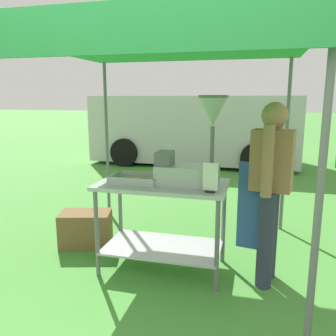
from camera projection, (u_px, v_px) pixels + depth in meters
ground_plane at (225, 171)px, 7.97m from camera, size 70.00×70.00×0.00m
stall_canopy at (165, 48)px, 3.09m from camera, size 2.56×2.66×2.16m
donut_cart at (163, 208)px, 3.29m from camera, size 1.20×0.67×0.86m
donut_tray at (136, 180)px, 3.24m from camera, size 0.45×0.29×0.07m
donut_fryer at (194, 153)px, 3.08m from camera, size 0.63×0.28×0.80m
menu_sign at (210, 180)px, 2.89m from camera, size 0.13×0.05×0.25m
vendor at (270, 185)px, 2.99m from camera, size 0.46×0.54×1.61m
supply_crate at (86, 229)px, 3.92m from camera, size 0.63×0.48×0.38m
van_silver at (195, 128)px, 8.84m from camera, size 5.07×2.18×1.69m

